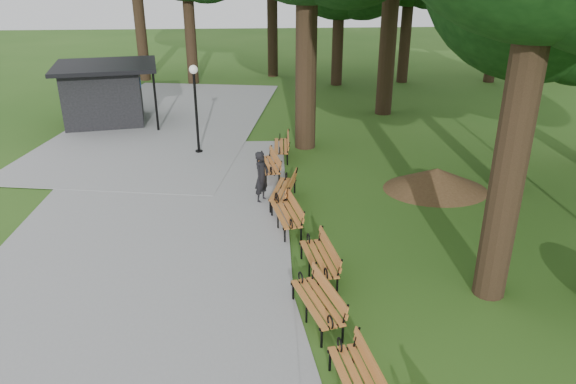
{
  "coord_description": "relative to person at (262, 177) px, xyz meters",
  "views": [
    {
      "loc": [
        -0.94,
        -10.21,
        6.89
      ],
      "look_at": [
        -0.06,
        3.16,
        1.1
      ],
      "focal_mm": 33.84,
      "sensor_mm": 36.0,
      "label": 1
    }
  ],
  "objects": [
    {
      "name": "bench_7",
      "position": [
        0.8,
        3.97,
        -0.36
      ],
      "size": [
        0.74,
        1.93,
        0.88
      ],
      "primitive_type": null,
      "rotation": [
        0.0,
        0.0,
        -1.62
      ],
      "color": "#B9662A",
      "rests_on": "ground"
    },
    {
      "name": "ground",
      "position": [
        0.73,
        -5.03,
        -0.8
      ],
      "size": [
        100.0,
        100.0,
        0.0
      ],
      "primitive_type": "plane",
      "color": "#285117",
      "rests_on": "ground"
    },
    {
      "name": "kiosk",
      "position": [
        -6.84,
        9.12,
        0.54
      ],
      "size": [
        4.86,
        4.41,
        2.68
      ],
      "primitive_type": null,
      "rotation": [
        0.0,
        0.0,
        0.18
      ],
      "color": "black",
      "rests_on": "ground"
    },
    {
      "name": "bench_2",
      "position": [
        0.98,
        -6.06,
        -0.36
      ],
      "size": [
        1.11,
        2.0,
        0.88
      ],
      "primitive_type": null,
      "rotation": [
        0.0,
        0.0,
        -1.31
      ],
      "color": "#B9662A",
      "rests_on": "ground"
    },
    {
      "name": "bench_6",
      "position": [
        0.24,
        1.98,
        -0.36
      ],
      "size": [
        0.93,
        1.98,
        0.88
      ],
      "primitive_type": null,
      "rotation": [
        0.0,
        0.0,
        -1.41
      ],
      "color": "#B9662A",
      "rests_on": "ground"
    },
    {
      "name": "path",
      "position": [
        -3.27,
        -2.03,
        -0.77
      ],
      "size": [
        12.0,
        38.0,
        0.06
      ],
      "primitive_type": "cube",
      "color": "gray",
      "rests_on": "ground"
    },
    {
      "name": "bench_3",
      "position": [
        1.22,
        -4.33,
        -0.36
      ],
      "size": [
        0.89,
        1.97,
        0.88
      ],
      "primitive_type": null,
      "rotation": [
        0.0,
        0.0,
        -1.44
      ],
      "color": "#B9662A",
      "rests_on": "ground"
    },
    {
      "name": "dirt_mound",
      "position": [
        5.61,
        0.56,
        -0.44
      ],
      "size": [
        2.81,
        2.81,
        0.73
      ],
      "primitive_type": "cone",
      "color": "#47301C",
      "rests_on": "ground"
    },
    {
      "name": "lamp_post",
      "position": [
        -2.33,
        4.69,
        1.59
      ],
      "size": [
        0.32,
        0.32,
        3.35
      ],
      "color": "black",
      "rests_on": "ground"
    },
    {
      "name": "bench_1",
      "position": [
        1.39,
        -8.33,
        -0.36
      ],
      "size": [
        0.91,
        1.97,
        0.88
      ],
      "primitive_type": null,
      "rotation": [
        0.0,
        0.0,
        -1.43
      ],
      "color": "#B9662A",
      "rests_on": "ground"
    },
    {
      "name": "bench_5",
      "position": [
        0.63,
        -0.16,
        -0.36
      ],
      "size": [
        1.09,
        2.0,
        0.88
      ],
      "primitive_type": null,
      "rotation": [
        0.0,
        0.0,
        -1.82
      ],
      "color": "#B9662A",
      "rests_on": "ground"
    },
    {
      "name": "bench_4",
      "position": [
        0.61,
        -1.87,
        -0.36
      ],
      "size": [
        0.95,
        1.98,
        0.88
      ],
      "primitive_type": null,
      "rotation": [
        0.0,
        0.0,
        -1.4
      ],
      "color": "#B9662A",
      "rests_on": "ground"
    },
    {
      "name": "person",
      "position": [
        0.0,
        0.0,
        0.0
      ],
      "size": [
        0.63,
        0.7,
        1.61
      ],
      "primitive_type": "imported",
      "rotation": [
        0.0,
        0.0,
        1.03
      ],
      "color": "black",
      "rests_on": "ground"
    }
  ]
}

